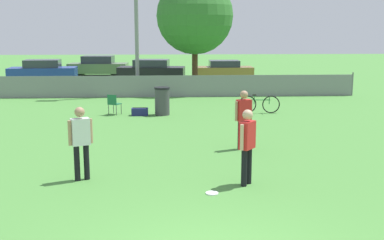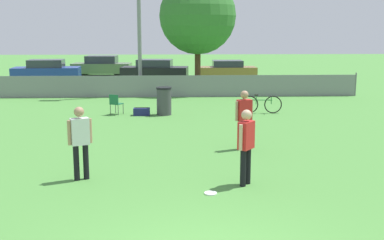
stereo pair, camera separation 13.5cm
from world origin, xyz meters
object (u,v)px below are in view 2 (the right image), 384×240
(tree_near_pole, at_px, (198,16))
(gear_bag_sideline, at_px, (142,112))
(folding_chair_sideline, at_px, (116,103))
(bicycle_sideline, at_px, (261,104))
(trash_bin, at_px, (164,101))
(parked_car_blue, at_px, (47,70))
(player_thrower_red, at_px, (246,142))
(parked_car_tan, at_px, (227,69))
(parked_car_dark, at_px, (155,70))
(player_receiver_white, at_px, (80,138))
(player_defender_red, at_px, (244,115))
(frisbee_disc, at_px, (211,193))
(parked_car_olive, at_px, (102,66))

(tree_near_pole, bearing_deg, gear_bag_sideline, -109.68)
(folding_chair_sideline, bearing_deg, gear_bag_sideline, -163.73)
(bicycle_sideline, bearing_deg, trash_bin, -173.51)
(gear_bag_sideline, bearing_deg, parked_car_blue, 117.69)
(player_thrower_red, distance_m, parked_car_tan, 23.73)
(parked_car_dark, bearing_deg, trash_bin, -79.50)
(player_receiver_white, height_order, parked_car_dark, player_receiver_white)
(player_defender_red, height_order, parked_car_blue, player_defender_red)
(player_receiver_white, xyz_separation_m, parked_car_tan, (6.06, 23.06, -0.37))
(player_thrower_red, relative_size, parked_car_tan, 0.42)
(tree_near_pole, height_order, player_thrower_red, tree_near_pole)
(player_defender_red, distance_m, frisbee_disc, 4.13)
(bicycle_sideline, height_order, parked_car_tan, parked_car_tan)
(player_defender_red, distance_m, player_thrower_red, 3.28)
(folding_chair_sideline, height_order, gear_bag_sideline, folding_chair_sideline)
(gear_bag_sideline, distance_m, parked_car_olive, 17.54)
(trash_bin, xyz_separation_m, parked_car_olive, (-4.85, 17.01, 0.14))
(parked_car_blue, distance_m, parked_car_tan, 12.39)
(frisbee_disc, relative_size, parked_car_tan, 0.07)
(frisbee_disc, height_order, trash_bin, trash_bin)
(trash_bin, bearing_deg, tree_near_pole, 76.54)
(player_receiver_white, distance_m, parked_car_blue, 22.93)
(player_defender_red, xyz_separation_m, frisbee_disc, (-1.27, -3.81, -0.97))
(trash_bin, bearing_deg, parked_car_dark, 93.36)
(folding_chair_sideline, height_order, parked_car_tan, parked_car_tan)
(player_thrower_red, relative_size, frisbee_disc, 6.22)
(trash_bin, height_order, gear_bag_sideline, trash_bin)
(frisbee_disc, xyz_separation_m, parked_car_olive, (-5.95, 26.57, 0.69))
(player_thrower_red, height_order, parked_car_olive, player_thrower_red)
(parked_car_tan, bearing_deg, tree_near_pole, -108.73)
(player_defender_red, xyz_separation_m, bicycle_sideline, (1.62, 5.93, -0.61))
(folding_chair_sideline, height_order, parked_car_blue, parked_car_blue)
(player_receiver_white, xyz_separation_m, player_defender_red, (4.15, 2.70, 0.00))
(tree_near_pole, distance_m, bicycle_sideline, 8.42)
(player_thrower_red, bearing_deg, parked_car_olive, 52.02)
(bicycle_sideline, distance_m, trash_bin, 4.00)
(trash_bin, distance_m, gear_bag_sideline, 1.00)
(frisbee_disc, height_order, bicycle_sideline, bicycle_sideline)
(parked_car_olive, distance_m, parked_car_dark, 5.15)
(folding_chair_sideline, bearing_deg, parked_car_olive, -53.41)
(folding_chair_sideline, relative_size, trash_bin, 0.74)
(gear_bag_sideline, distance_m, parked_car_tan, 15.58)
(trash_bin, bearing_deg, parked_car_olive, 105.91)
(frisbee_disc, height_order, parked_car_olive, parked_car_olive)
(player_receiver_white, height_order, parked_car_tan, player_receiver_white)
(parked_car_blue, height_order, parked_car_dark, parked_car_blue)
(player_defender_red, height_order, frisbee_disc, player_defender_red)
(parked_car_blue, height_order, parked_car_olive, parked_car_olive)
(tree_near_pole, distance_m, trash_bin, 8.39)
(player_defender_red, height_order, player_thrower_red, same)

